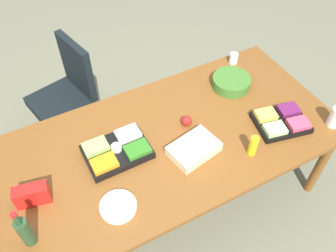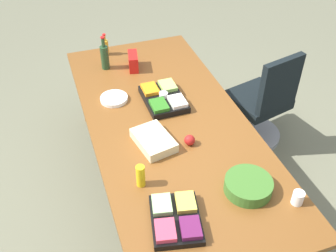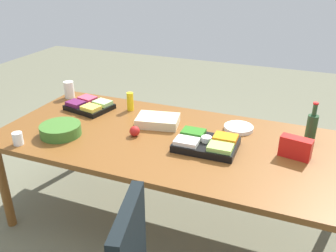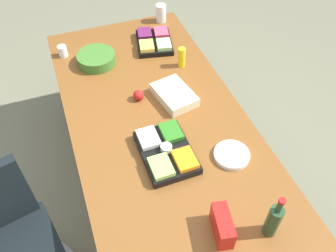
# 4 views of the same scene
# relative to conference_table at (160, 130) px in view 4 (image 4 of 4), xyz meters

# --- Properties ---
(ground_plane) EXTENTS (10.00, 10.00, 0.00)m
(ground_plane) POSITION_rel_conference_table_xyz_m (0.00, 0.00, -0.71)
(ground_plane) COLOR #6C6C54
(conference_table) EXTENTS (2.59, 1.16, 0.78)m
(conference_table) POSITION_rel_conference_table_xyz_m (0.00, 0.00, 0.00)
(conference_table) COLOR brown
(conference_table) RESTS_ON ground
(office_chair) EXTENTS (0.58, 0.58, 1.00)m
(office_chair) POSITION_rel_conference_table_xyz_m (-0.37, 1.05, -0.32)
(office_chair) COLOR gray
(office_chair) RESTS_ON ground
(mayo_jar) EXTENTS (0.11, 0.11, 0.15)m
(mayo_jar) POSITION_rel_conference_table_xyz_m (1.19, -0.42, 0.14)
(mayo_jar) COLOR white
(mayo_jar) RESTS_ON conference_table
(mustard_bottle) EXTENTS (0.06, 0.06, 0.16)m
(mustard_bottle) POSITION_rel_conference_table_xyz_m (0.53, -0.36, 0.14)
(mustard_bottle) COLOR yellow
(mustard_bottle) RESTS_ON conference_table
(veggie_tray) EXTENTS (0.42, 0.30, 0.09)m
(veggie_tray) POSITION_rel_conference_table_xyz_m (-0.26, 0.05, 0.10)
(veggie_tray) COLOR black
(veggie_tray) RESTS_ON conference_table
(salad_bowl) EXTENTS (0.38, 0.38, 0.08)m
(salad_bowl) POSITION_rel_conference_table_xyz_m (0.79, 0.25, 0.10)
(salad_bowl) COLOR #3D6E28
(salad_bowl) RESTS_ON conference_table
(wine_bottle) EXTENTS (0.07, 0.07, 0.31)m
(wine_bottle) POSITION_rel_conference_table_xyz_m (-0.91, -0.28, 0.18)
(wine_bottle) COLOR #234325
(wine_bottle) RESTS_ON conference_table
(chip_bag_red) EXTENTS (0.21, 0.12, 0.14)m
(chip_bag_red) POSITION_rel_conference_table_xyz_m (-0.83, -0.05, 0.13)
(chip_bag_red) COLOR red
(chip_bag_red) RESTS_ON conference_table
(fruit_platter) EXTENTS (0.41, 0.35, 0.07)m
(fruit_platter) POSITION_rel_conference_table_xyz_m (0.87, -0.25, 0.09)
(fruit_platter) COLOR black
(fruit_platter) RESTS_ON conference_table
(sheet_cake) EXTENTS (0.36, 0.28, 0.07)m
(sheet_cake) POSITION_rel_conference_table_xyz_m (0.19, -0.17, 0.10)
(sheet_cake) COLOR beige
(sheet_cake) RESTS_ON conference_table
(paper_plate_stack) EXTENTS (0.25, 0.25, 0.03)m
(paper_plate_stack) POSITION_rel_conference_table_xyz_m (-0.41, -0.32, 0.08)
(paper_plate_stack) COLOR white
(paper_plate_stack) RESTS_ON conference_table
(paper_cup) EXTENTS (0.09, 0.09, 0.09)m
(paper_cup) POSITION_rel_conference_table_xyz_m (0.97, 0.48, 0.11)
(paper_cup) COLOR white
(paper_cup) RESTS_ON conference_table
(apple_red) EXTENTS (0.09, 0.09, 0.08)m
(apple_red) POSITION_rel_conference_table_xyz_m (0.27, 0.06, 0.10)
(apple_red) COLOR #B31D1B
(apple_red) RESTS_ON conference_table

